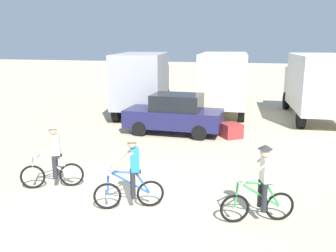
# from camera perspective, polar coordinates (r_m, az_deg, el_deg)

# --- Properties ---
(ground_plane) EXTENTS (120.00, 120.00, 0.00)m
(ground_plane) POSITION_cam_1_polar(r_m,az_deg,el_deg) (9.55, -7.02, -11.76)
(ground_plane) COLOR beige
(box_truck_grey_hauler) EXTENTS (3.35, 7.03, 3.35)m
(box_truck_grey_hauler) POSITION_cam_1_polar(r_m,az_deg,el_deg) (20.33, -3.92, 7.20)
(box_truck_grey_hauler) COLOR #9E9EA3
(box_truck_grey_hauler) RESTS_ON ground
(box_truck_cream_rv) EXTENTS (2.79, 6.89, 3.35)m
(box_truck_cream_rv) POSITION_cam_1_polar(r_m,az_deg,el_deg) (20.77, 8.73, 7.21)
(box_truck_cream_rv) COLOR beige
(box_truck_cream_rv) RESTS_ON ground
(box_truck_avon_van) EXTENTS (2.87, 6.91, 3.35)m
(box_truck_avon_van) POSITION_cam_1_polar(r_m,az_deg,el_deg) (20.27, 22.24, 6.23)
(box_truck_avon_van) COLOR white
(box_truck_avon_van) RESTS_ON ground
(sedan_parked) EXTENTS (4.23, 1.83, 1.76)m
(sedan_parked) POSITION_cam_1_polar(r_m,az_deg,el_deg) (15.89, 1.02, 1.89)
(sedan_parked) COLOR #1E1E4C
(sedan_parked) RESTS_ON ground
(cyclist_orange_shirt) EXTENTS (1.61, 0.82, 1.82)m
(cyclist_orange_shirt) POSITION_cam_1_polar(r_m,az_deg,el_deg) (10.56, -17.58, -4.88)
(cyclist_orange_shirt) COLOR black
(cyclist_orange_shirt) RESTS_ON ground
(cyclist_cowboy_hat) EXTENTS (1.62, 0.79, 1.82)m
(cyclist_cowboy_hat) POSITION_cam_1_polar(r_m,az_deg,el_deg) (8.91, -5.84, -7.70)
(cyclist_cowboy_hat) COLOR black
(cyclist_cowboy_hat) RESTS_ON ground
(cyclist_near_camera) EXTENTS (1.64, 0.75, 1.82)m
(cyclist_near_camera) POSITION_cam_1_polar(r_m,az_deg,el_deg) (8.48, 14.40, -9.18)
(cyclist_near_camera) COLOR black
(cyclist_near_camera) RESTS_ON ground
(supply_crate) EXTENTS (1.07, 1.08, 0.60)m
(supply_crate) POSITION_cam_1_polar(r_m,az_deg,el_deg) (15.59, 9.88, -0.72)
(supply_crate) COLOR #9E2D2D
(supply_crate) RESTS_ON ground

